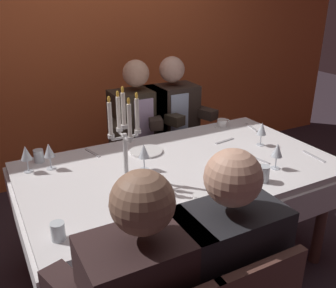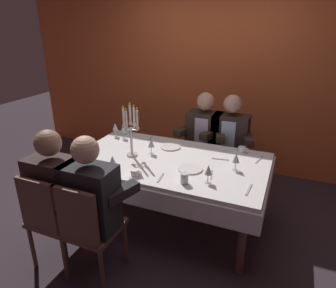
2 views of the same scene
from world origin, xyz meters
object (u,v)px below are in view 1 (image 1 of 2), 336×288
Objects in this scene: wine_glass_3 at (144,152)px; wine_glass_5 at (164,197)px; coffee_cup_0 at (222,123)px; water_tumbler_2 at (263,174)px; wine_glass_2 at (49,151)px; water_tumbler_0 at (58,231)px; seated_diner_3 at (171,116)px; wine_glass_0 at (26,154)px; water_tumbler_1 at (39,156)px; dinner_plate_0 at (146,151)px; seated_diner_2 at (137,122)px; dinner_plate_1 at (229,164)px; seated_diner_1 at (227,269)px; coffee_cup_1 at (201,200)px; wine_glass_1 at (262,129)px; candelabra at (125,141)px; dining_table at (180,182)px; wine_glass_4 at (277,151)px.

wine_glass_3 is 1.00× the size of wine_glass_5.
water_tumbler_2 is at bearing -111.26° from coffee_cup_0.
wine_glass_2 is 1.25m from water_tumbler_2.
seated_diner_3 is (1.25, 1.28, -0.05)m from water_tumbler_0.
wine_glass_0 is 2.03× the size of water_tumbler_1.
dinner_plate_0 is 0.18× the size of seated_diner_2.
wine_glass_0 is at bearing 156.26° from dinner_plate_1.
wine_glass_3 is at bearing 85.23° from seated_diner_1.
seated_diner_1 is at bearing -42.71° from water_tumbler_0.
wine_glass_0 is 1.97× the size of water_tumbler_0.
wine_glass_5 is 1.75× the size of water_tumbler_2.
wine_glass_0 is 0.13× the size of seated_diner_2.
wine_glass_0 is 0.13m from wine_glass_2.
wine_glass_3 is 0.76m from water_tumbler_0.
coffee_cup_0 is 0.69m from seated_diner_2.
water_tumbler_1 reaches higher than coffee_cup_0.
coffee_cup_1 is 0.11× the size of seated_diner_1.
water_tumbler_2 is (1.06, -0.86, 0.01)m from water_tumbler_1.
coffee_cup_0 is at bearing 42.48° from wine_glass_5.
wine_glass_2 is (-1.36, 0.31, -0.00)m from wine_glass_1.
wine_glass_1 is (1.49, -0.33, 0.00)m from wine_glass_0.
wine_glass_1 is at bearing -57.61° from seated_diner_2.
candelabra is at bearing -130.12° from seated_diner_3.
dinner_plate_1 is at bearing -23.74° from wine_glass_0.
water_tumbler_2 is at bearing -58.99° from dinner_plate_0.
water_tumbler_2 is 1.30m from seated_diner_2.
wine_glass_0 and wine_glass_1 have the same top height.
dining_table is at bearing -69.73° from dinner_plate_0.
seated_diner_2 is at bearing 140.78° from coffee_cup_0.
seated_diner_3 reaches higher than water_tumbler_1.
wine_glass_3 is 0.53m from wine_glass_5.
wine_glass_2 is at bearing -174.92° from coffee_cup_0.
coffee_cup_0 is (0.99, 0.91, -0.09)m from wine_glass_5.
water_tumbler_1 is (-0.65, 0.18, 0.03)m from dinner_plate_0.
candelabra is at bearing -175.30° from wine_glass_1.
wine_glass_0 reaches higher than coffee_cup_1.
wine_glass_2 is at bearing -153.80° from seated_diner_3.
wine_glass_0 is 0.75m from water_tumbler_0.
seated_diner_2 is at bearing 71.62° from dinner_plate_0.
wine_glass_0 reaches higher than dining_table.
candelabra is 0.45× the size of seated_diner_1.
wine_glass_3 is (0.16, 0.12, -0.14)m from candelabra.
dinner_plate_0 is 0.18× the size of seated_diner_3.
seated_diner_1 reaches higher than wine_glass_3.
wine_glass_3 is 1.24× the size of coffee_cup_0.
water_tumbler_0 is at bearing -126.17° from seated_diner_2.
seated_diner_2 is (-0.38, 1.19, -0.12)m from wine_glass_4.
wine_glass_1 is 1.00× the size of wine_glass_5.
seated_diner_1 is (-0.78, -0.58, -0.12)m from wine_glass_4.
candelabra reaches higher than wine_glass_4.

